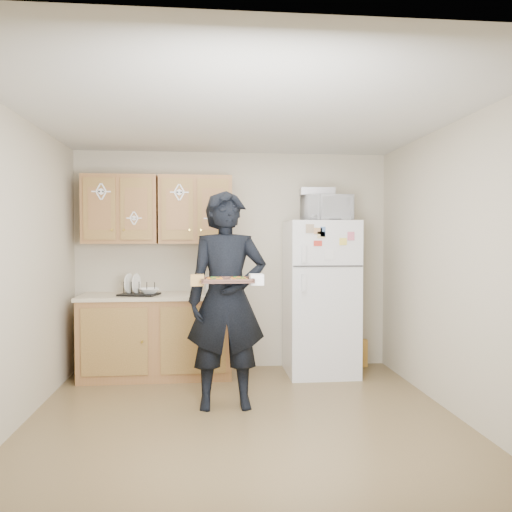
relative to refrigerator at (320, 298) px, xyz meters
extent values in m
plane|color=brown|center=(-0.95, -1.43, -0.85)|extent=(3.60, 3.60, 0.00)
plane|color=beige|center=(-0.95, -1.43, 1.65)|extent=(3.60, 3.60, 0.00)
cube|color=#B9AF96|center=(-0.95, 0.37, 0.40)|extent=(3.60, 0.04, 2.50)
cube|color=#B9AF96|center=(-0.95, -3.23, 0.40)|extent=(3.60, 0.04, 2.50)
cube|color=#B9AF96|center=(-2.75, -1.43, 0.40)|extent=(0.04, 3.60, 2.50)
cube|color=#B9AF96|center=(0.85, -1.43, 0.40)|extent=(0.04, 3.60, 2.50)
cube|color=silver|center=(0.00, 0.00, 0.00)|extent=(0.75, 0.70, 1.70)
cube|color=olive|center=(-1.80, 0.05, -0.42)|extent=(1.60, 0.60, 0.86)
cube|color=beige|center=(-1.80, 0.05, 0.03)|extent=(1.64, 0.64, 0.04)
cube|color=olive|center=(-2.20, 0.18, 0.98)|extent=(0.80, 0.33, 0.75)
cube|color=olive|center=(-1.38, 0.18, 0.98)|extent=(0.80, 0.33, 0.75)
cube|color=#E7D951|center=(0.52, 0.24, -0.69)|extent=(0.20, 0.07, 0.32)
imported|color=black|center=(-1.08, -1.02, 0.11)|extent=(0.72, 0.48, 1.93)
cube|color=black|center=(-1.09, -1.32, 0.31)|extent=(0.44, 0.33, 0.04)
cylinder|color=orange|center=(-1.19, -1.40, 0.32)|extent=(0.14, 0.14, 0.02)
cylinder|color=orange|center=(-0.99, -1.39, 0.32)|extent=(0.14, 0.14, 0.02)
cylinder|color=orange|center=(-1.19, -1.25, 0.32)|extent=(0.14, 0.14, 0.02)
cylinder|color=orange|center=(-0.99, -1.25, 0.32)|extent=(0.14, 0.14, 0.02)
imported|color=silver|center=(0.05, -0.05, 0.99)|extent=(0.54, 0.39, 0.28)
cube|color=silver|center=(-0.05, -0.02, 1.17)|extent=(0.39, 0.29, 0.08)
cube|color=black|center=(-1.98, -0.03, 0.13)|extent=(0.45, 0.38, 0.16)
imported|color=white|center=(-1.87, -0.03, 0.10)|extent=(0.27, 0.27, 0.06)
imported|color=silver|center=(-1.23, -0.01, 0.15)|extent=(0.12, 0.12, 0.20)
camera|label=1|loc=(-1.24, -5.43, 0.66)|focal=35.00mm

